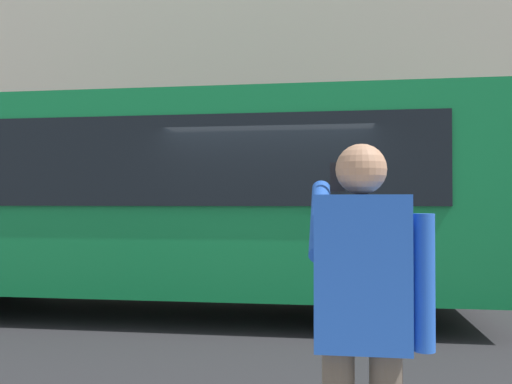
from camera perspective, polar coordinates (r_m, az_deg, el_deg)
ground_plane at (r=7.37m, az=1.91°, el=-13.57°), size 60.00×60.00×0.00m
building_facade_far at (r=14.64m, az=4.98°, el=16.40°), size 28.00×1.55×12.00m
red_bus at (r=8.03m, az=-10.05°, el=-0.42°), size 9.05×2.54×3.08m
pedestrian_photographer at (r=2.44m, az=11.06°, el=-11.86°), size 0.53×0.52×1.70m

